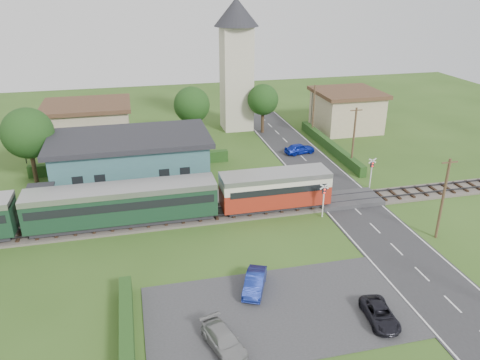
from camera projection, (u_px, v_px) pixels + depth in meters
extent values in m
plane|color=#2D4C19|center=(253.00, 223.00, 41.31)|extent=(120.00, 120.00, 0.00)
cube|color=#4C443D|center=(247.00, 211.00, 43.05)|extent=(76.00, 3.20, 0.20)
cube|color=#3F3F47|center=(249.00, 212.00, 42.29)|extent=(76.00, 0.08, 0.15)
cube|color=#3F3F47|center=(245.00, 205.00, 43.57)|extent=(76.00, 0.08, 0.15)
cube|color=#28282B|center=(357.00, 210.00, 43.42)|extent=(6.00, 70.00, 0.05)
cube|color=#333335|center=(278.00, 311.00, 30.26)|extent=(17.00, 9.00, 0.08)
cube|color=#333335|center=(347.00, 199.00, 45.13)|extent=(6.20, 3.40, 0.45)
cube|color=gray|center=(135.00, 206.00, 43.74)|extent=(30.00, 3.00, 0.45)
cube|color=beige|center=(42.00, 201.00, 41.48)|extent=(2.00, 2.00, 2.40)
cube|color=#232328|center=(40.00, 188.00, 40.97)|extent=(2.30, 2.30, 0.15)
cube|color=#3D6E70|center=(132.00, 163.00, 48.05)|extent=(15.00, 8.00, 4.80)
cube|color=#232328|center=(129.00, 138.00, 47.00)|extent=(16.00, 9.00, 0.50)
cube|color=#232328|center=(134.00, 190.00, 45.05)|extent=(1.20, 0.12, 2.20)
cube|color=black|center=(78.00, 182.00, 43.48)|extent=(1.00, 0.12, 1.20)
cube|color=black|center=(100.00, 180.00, 43.90)|extent=(1.00, 0.12, 1.20)
cube|color=black|center=(164.00, 175.00, 45.17)|extent=(1.00, 0.12, 1.20)
cube|color=black|center=(185.00, 173.00, 45.60)|extent=(1.00, 0.12, 1.20)
cube|color=#232328|center=(274.00, 204.00, 43.41)|extent=(9.00, 2.20, 0.50)
cube|color=maroon|center=(275.00, 194.00, 43.02)|extent=(10.00, 2.80, 1.80)
cube|color=beige|center=(275.00, 182.00, 42.52)|extent=(10.00, 2.82, 0.90)
cube|color=black|center=(275.00, 185.00, 42.66)|extent=(9.00, 2.88, 0.60)
cube|color=#A1A1A1|center=(275.00, 175.00, 42.26)|extent=(10.00, 2.90, 0.45)
cube|color=#232328|center=(125.00, 220.00, 40.53)|extent=(15.20, 2.20, 0.50)
cube|color=#153321|center=(123.00, 204.00, 39.93)|extent=(16.00, 2.80, 2.60)
cube|color=black|center=(122.00, 200.00, 39.77)|extent=(15.40, 2.86, 0.70)
cube|color=#A1A1A1|center=(121.00, 189.00, 39.38)|extent=(16.00, 2.90, 0.50)
cube|color=beige|center=(236.00, 79.00, 64.59)|extent=(4.00, 4.00, 14.00)
cone|color=#232328|center=(236.00, 12.00, 61.09)|extent=(6.00, 6.00, 3.60)
cube|color=tan|center=(89.00, 126.00, 59.45)|extent=(10.00, 8.00, 5.00)
cube|color=#472D1E|center=(86.00, 105.00, 58.36)|extent=(10.80, 8.80, 0.50)
cube|color=tan|center=(346.00, 112.00, 65.98)|extent=(8.00, 8.00, 5.00)
cube|color=#472D1E|center=(348.00, 92.00, 64.89)|extent=(8.80, 8.80, 0.50)
cube|color=#193814|center=(127.00, 328.00, 28.02)|extent=(0.80, 9.00, 1.20)
cube|color=#193814|center=(330.00, 146.00, 58.37)|extent=(0.80, 18.00, 1.20)
cube|color=#193814|center=(132.00, 163.00, 52.77)|extent=(22.00, 0.80, 1.30)
cylinder|color=#332316|center=(33.00, 164.00, 48.74)|extent=(0.44, 0.44, 4.12)
sphere|color=#143311|center=(28.00, 133.00, 47.42)|extent=(5.20, 5.20, 5.20)
cylinder|color=#332316|center=(193.00, 128.00, 60.65)|extent=(0.44, 0.44, 3.85)
sphere|color=#143311|center=(192.00, 105.00, 59.42)|extent=(4.60, 4.60, 4.60)
cylinder|color=#332316|center=(263.00, 120.00, 64.61)|extent=(0.44, 0.44, 3.58)
sphere|color=#143311|center=(263.00, 100.00, 63.47)|extent=(4.20, 4.20, 4.20)
cylinder|color=#473321|center=(443.00, 199.00, 37.57)|extent=(0.22, 0.22, 7.00)
cube|color=#473321|center=(450.00, 162.00, 36.30)|extent=(1.40, 0.10, 0.10)
cylinder|color=#473321|center=(354.00, 138.00, 51.86)|extent=(0.22, 0.22, 7.00)
cube|color=#473321|center=(356.00, 110.00, 50.59)|extent=(1.40, 0.10, 0.10)
cylinder|color=#473321|center=(313.00, 111.00, 62.57)|extent=(0.22, 0.22, 7.00)
cube|color=#473321|center=(315.00, 87.00, 61.30)|extent=(1.40, 0.10, 0.10)
cylinder|color=silver|center=(323.00, 202.00, 41.71)|extent=(0.12, 0.12, 3.00)
cube|color=#232328|center=(324.00, 191.00, 41.28)|extent=(0.35, 0.18, 0.55)
sphere|color=#FF190C|center=(325.00, 190.00, 41.11)|extent=(0.14, 0.14, 0.14)
sphere|color=#FF190C|center=(325.00, 193.00, 41.23)|extent=(0.14, 0.14, 0.14)
cube|color=silver|center=(324.00, 187.00, 41.12)|extent=(0.84, 0.05, 0.55)
cube|color=silver|center=(324.00, 187.00, 41.12)|extent=(0.84, 0.05, 0.55)
cylinder|color=silver|center=(371.00, 174.00, 47.53)|extent=(0.12, 0.12, 3.00)
cube|color=#232328|center=(372.00, 164.00, 47.09)|extent=(0.35, 0.18, 0.55)
sphere|color=#FF190C|center=(373.00, 163.00, 46.92)|extent=(0.14, 0.14, 0.14)
sphere|color=#FF190C|center=(373.00, 166.00, 47.04)|extent=(0.14, 0.14, 0.14)
cube|color=silver|center=(373.00, 161.00, 46.93)|extent=(0.84, 0.05, 0.55)
cube|color=silver|center=(373.00, 161.00, 46.93)|extent=(0.84, 0.05, 0.55)
cylinder|color=#3F3F47|center=(23.00, 143.00, 53.50)|extent=(0.14, 0.14, 5.00)
sphere|color=orange|center=(19.00, 122.00, 52.51)|extent=(0.30, 0.30, 0.30)
cylinder|color=#3F3F47|center=(312.00, 108.00, 67.81)|extent=(0.14, 0.14, 5.00)
sphere|color=orange|center=(313.00, 91.00, 66.82)|extent=(0.30, 0.30, 0.30)
imported|color=#0D21A9|center=(300.00, 149.00, 57.17)|extent=(3.92, 2.09, 1.27)
imported|color=navy|center=(255.00, 282.00, 32.06)|extent=(2.59, 3.81, 1.19)
imported|color=#949494|center=(224.00, 340.00, 26.97)|extent=(2.59, 4.14, 1.12)
imported|color=black|center=(380.00, 314.00, 29.18)|extent=(2.01, 3.71, 0.99)
imported|color=gray|center=(228.00, 184.00, 45.56)|extent=(0.79, 0.66, 1.86)
imported|color=gray|center=(44.00, 204.00, 41.67)|extent=(0.89, 1.01, 1.73)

